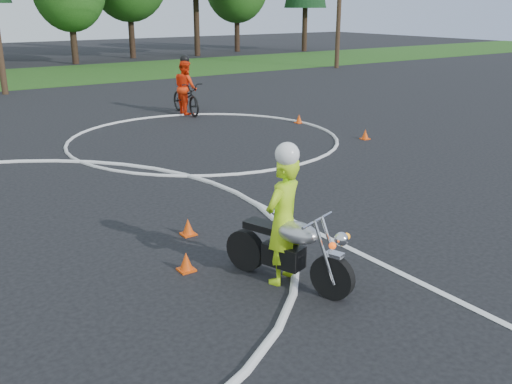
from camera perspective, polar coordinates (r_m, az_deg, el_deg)
course_markings at (r=12.06m, az=-21.12°, el=-1.69°), size 19.05×19.05×0.12m
primary_motorcycle at (r=8.17m, az=3.37°, el=-5.73°), size 0.93×2.07×1.13m
rider_primary_grp at (r=8.09m, az=2.75°, el=-2.45°), size 0.80×0.66×2.09m
rider_second_grp at (r=21.44m, az=-7.02°, el=9.78°), size 0.94×2.29×2.15m
traffic_cones at (r=12.02m, az=-1.82°, el=0.16°), size 13.95×9.76×0.30m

